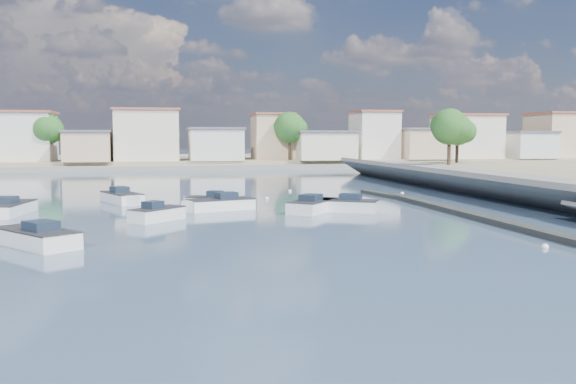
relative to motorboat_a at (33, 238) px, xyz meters
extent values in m
plane|color=#2E435C|center=(19.14, 36.88, -0.38)|extent=(400.00, 400.00, 0.00)
cube|color=slate|center=(33.29, 9.88, 0.52)|extent=(4.17, 90.00, 2.86)
cube|color=black|center=(26.14, 6.88, -0.20)|extent=(1.00, 26.00, 0.35)
cube|color=black|center=(25.64, 20.88, -0.23)|extent=(2.00, 8.05, 0.30)
cube|color=gray|center=(19.14, 88.88, 0.32)|extent=(160.00, 40.00, 1.40)
cube|color=slate|center=(19.14, 67.88, 0.02)|extent=(160.00, 2.50, 0.80)
cube|color=silver|center=(-14.86, 74.88, 4.77)|extent=(9.00, 9.00, 7.50)
cube|color=#99513D|center=(-14.86, 74.88, 8.70)|extent=(9.54, 9.54, 0.35)
cube|color=#D0B18F|center=(-4.86, 71.88, 3.27)|extent=(7.00, 8.00, 4.50)
cube|color=#595960|center=(-4.86, 71.88, 5.70)|extent=(7.42, 8.48, 0.35)
cube|color=beige|center=(4.14, 73.88, 5.02)|extent=(10.00, 9.00, 8.00)
cube|color=#99513D|center=(4.14, 73.88, 9.20)|extent=(10.60, 9.54, 0.35)
cube|color=silver|center=(15.14, 72.88, 3.52)|extent=(8.50, 8.50, 5.00)
cube|color=#595960|center=(15.14, 72.88, 6.20)|extent=(9.01, 9.01, 0.35)
cube|color=#D0B18F|center=(25.14, 75.88, 4.77)|extent=(6.50, 7.50, 7.50)
cube|color=#99513D|center=(25.14, 75.88, 8.70)|extent=(6.89, 7.95, 0.35)
cube|color=beige|center=(33.14, 71.88, 3.27)|extent=(9.50, 9.00, 4.50)
cube|color=#595960|center=(33.14, 71.88, 5.70)|extent=(10.07, 9.54, 0.35)
cube|color=silver|center=(43.14, 74.88, 5.02)|extent=(7.00, 8.00, 8.00)
cube|color=#99513D|center=(43.14, 74.88, 9.20)|extent=(7.42, 8.48, 0.35)
cube|color=#D0B18F|center=(51.14, 72.88, 3.52)|extent=(8.00, 9.00, 5.00)
cube|color=#595960|center=(51.14, 72.88, 6.20)|extent=(8.48, 9.54, 0.35)
cube|color=beige|center=(60.14, 73.88, 4.77)|extent=(10.50, 8.50, 7.50)
cube|color=#99513D|center=(60.14, 73.88, 8.70)|extent=(11.13, 9.01, 0.35)
cube|color=silver|center=(71.14, 71.88, 3.27)|extent=(7.50, 7.50, 4.50)
cube|color=#595960|center=(71.14, 71.88, 5.70)|extent=(7.95, 7.95, 0.35)
cube|color=#D0B18F|center=(79.14, 74.88, 5.02)|extent=(9.00, 9.50, 8.00)
cube|color=#99513D|center=(79.14, 74.88, 9.20)|extent=(9.54, 10.07, 0.35)
cylinder|color=#38281E|center=(-10.86, 71.88, 2.71)|extent=(0.44, 0.44, 3.38)
sphere|color=#1D4617|center=(-10.86, 71.88, 6.05)|extent=(4.80, 4.80, 4.80)
sphere|color=#1D4617|center=(-9.96, 71.28, 5.82)|extent=(3.60, 3.60, 3.60)
sphere|color=#1D4617|center=(-11.61, 72.33, 6.20)|extent=(3.30, 3.30, 3.30)
cylinder|color=#38281E|center=(7.14, 74.88, 2.48)|extent=(0.44, 0.44, 2.93)
sphere|color=#1D4617|center=(7.14, 74.88, 5.38)|extent=(4.16, 4.16, 4.16)
sphere|color=#1D4617|center=(7.92, 74.36, 5.18)|extent=(3.12, 3.12, 3.12)
sphere|color=#1D4617|center=(6.49, 75.27, 5.51)|extent=(2.86, 2.86, 2.86)
cylinder|color=#38281E|center=(27.14, 70.88, 2.82)|extent=(0.44, 0.44, 3.60)
sphere|color=#1D4617|center=(27.14, 70.88, 6.38)|extent=(5.12, 5.12, 5.12)
sphere|color=#1D4617|center=(28.10, 70.24, 6.14)|extent=(3.84, 3.84, 3.84)
sphere|color=#1D4617|center=(26.34, 71.36, 6.54)|extent=(3.52, 3.52, 3.52)
cylinder|color=#38281E|center=(43.14, 73.88, 2.60)|extent=(0.44, 0.44, 3.15)
sphere|color=#1D4617|center=(43.14, 73.88, 5.71)|extent=(4.48, 4.48, 4.48)
sphere|color=#1D4617|center=(43.98, 73.32, 5.50)|extent=(3.36, 3.36, 3.36)
sphere|color=#1D4617|center=(42.44, 74.30, 5.85)|extent=(3.08, 3.08, 3.08)
cylinder|color=#38281E|center=(59.14, 72.88, 2.37)|extent=(0.44, 0.44, 2.70)
sphere|color=#1D4617|center=(59.14, 72.88, 5.04)|extent=(3.84, 3.84, 3.84)
sphere|color=#1D4617|center=(59.86, 72.40, 4.86)|extent=(2.88, 2.88, 2.88)
sphere|color=#1D4617|center=(58.54, 73.24, 5.16)|extent=(2.64, 2.64, 2.64)
cylinder|color=#38281E|center=(41.14, 40.88, 3.00)|extent=(0.44, 0.44, 3.15)
sphere|color=#1D4617|center=(41.14, 40.88, 6.11)|extent=(4.48, 4.48, 4.48)
sphere|color=#1D4617|center=(41.98, 40.32, 5.90)|extent=(3.36, 3.36, 3.36)
sphere|color=#1D4617|center=(40.44, 41.30, 6.25)|extent=(3.08, 3.08, 3.08)
cylinder|color=#38281E|center=(45.14, 46.88, 2.88)|extent=(0.44, 0.44, 2.93)
sphere|color=#1D4617|center=(45.14, 46.88, 5.78)|extent=(4.16, 4.16, 4.16)
sphere|color=#1D4617|center=(45.92, 46.36, 5.58)|extent=(3.12, 3.12, 3.12)
sphere|color=#1D4617|center=(44.49, 47.27, 5.91)|extent=(2.86, 2.86, 2.86)
cube|color=white|center=(0.17, -0.22, -0.08)|extent=(4.71, 5.27, 1.00)
cube|color=white|center=(-1.17, 1.51, -0.08)|extent=(1.58, 1.58, 1.00)
cube|color=#262628|center=(0.17, -0.22, 0.42)|extent=(4.74, 5.29, 0.08)
cube|color=#1B2738|center=(0.48, -0.63, 0.66)|extent=(1.92, 1.97, 0.48)
cube|color=white|center=(5.91, 8.19, -0.08)|extent=(3.65, 3.78, 1.00)
cube|color=white|center=(6.99, 9.37, -0.08)|extent=(1.12, 1.12, 1.00)
cube|color=#262628|center=(5.91, 8.19, 0.42)|extent=(3.68, 3.81, 0.08)
cube|color=#1B2738|center=(5.65, 7.92, 0.66)|extent=(1.45, 1.46, 0.48)
cube|color=white|center=(18.91, 10.84, -0.08)|extent=(5.13, 3.98, 1.00)
cube|color=white|center=(17.09, 11.86, -0.08)|extent=(1.61, 1.61, 1.00)
cube|color=#262628|center=(18.91, 10.84, 0.42)|extent=(5.15, 4.01, 0.08)
cube|color=#1B2738|center=(19.34, 10.60, 0.66)|extent=(1.83, 1.71, 0.48)
cube|color=white|center=(10.38, 13.31, -0.08)|extent=(5.07, 3.22, 1.00)
cube|color=white|center=(8.46, 12.72, -0.08)|extent=(1.84, 1.84, 1.00)
cube|color=#262628|center=(10.38, 13.31, 0.42)|extent=(5.08, 3.26, 0.08)
cube|color=#1B2738|center=(10.83, 13.44, 0.66)|extent=(1.70, 1.56, 0.48)
cube|color=white|center=(-4.02, 13.40, -0.08)|extent=(2.90, 5.59, 1.00)
cube|color=white|center=(-3.67, 15.66, -0.08)|extent=(2.08, 2.08, 1.00)
cube|color=#262628|center=(-4.02, 13.40, 0.42)|extent=(2.94, 5.59, 0.08)
cube|color=#1B2738|center=(-4.10, 12.88, 0.66)|extent=(1.54, 1.78, 0.48)
cube|color=white|center=(9.80, 14.98, -0.08)|extent=(3.80, 2.88, 1.00)
cube|color=white|center=(8.45, 15.67, -0.08)|extent=(1.26, 1.26, 1.00)
cube|color=#262628|center=(9.80, 14.98, 0.42)|extent=(3.81, 2.90, 0.08)
cube|color=#1B2738|center=(10.12, 14.82, 0.66)|extent=(1.35, 1.27, 0.48)
cube|color=white|center=(3.09, 19.86, -0.08)|extent=(3.72, 5.35, 1.00)
cube|color=white|center=(3.95, 17.87, -0.08)|extent=(1.74, 1.74, 1.00)
cube|color=#262628|center=(3.09, 19.86, 0.42)|extent=(3.75, 5.37, 0.08)
cube|color=#1B2738|center=(2.90, 20.32, 0.66)|extent=(1.67, 1.85, 0.48)
cube|color=white|center=(16.75, 11.01, -0.08)|extent=(4.64, 5.26, 1.00)
cube|color=white|center=(18.05, 12.76, -0.08)|extent=(1.60, 1.60, 1.00)
cube|color=#262628|center=(16.75, 11.01, 0.42)|extent=(4.67, 5.29, 0.08)
cube|color=#1B2738|center=(16.44, 10.61, 0.66)|extent=(1.90, 1.96, 0.48)
sphere|color=white|center=(24.11, -5.58, -0.33)|extent=(0.34, 0.34, 0.34)
sphere|color=white|center=(17.19, 10.79, -0.33)|extent=(0.34, 0.34, 0.34)
sphere|color=white|center=(27.95, 22.65, -0.33)|extent=(0.34, 0.34, 0.34)
sphere|color=white|center=(14.97, 20.51, -0.33)|extent=(0.34, 0.34, 0.34)
sphere|color=white|center=(18.36, 27.30, -0.33)|extent=(0.34, 0.34, 0.34)
camera|label=1|loc=(6.13, -32.83, 4.96)|focal=40.00mm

